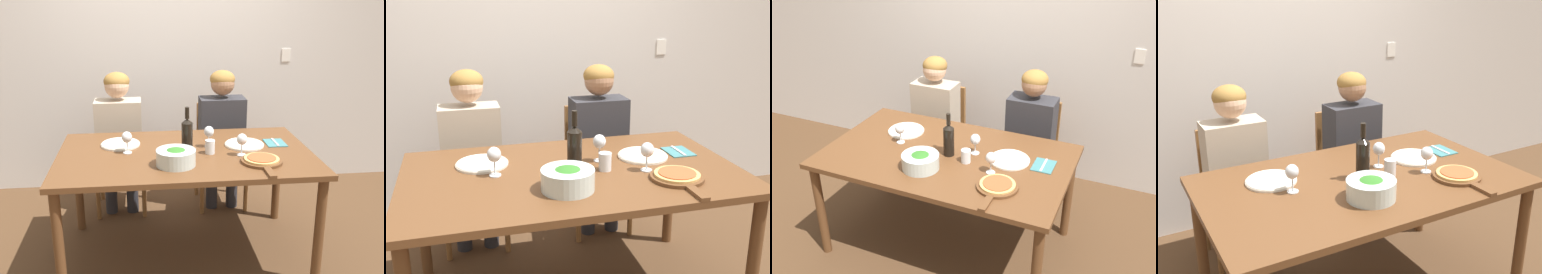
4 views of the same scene
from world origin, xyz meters
TOP-DOWN VIEW (x-y plane):
  - back_wall at (0.00, 1.35)m, footprint 10.00×0.06m
  - dining_table at (0.00, 0.00)m, footprint 1.72×1.03m
  - chair_left at (-0.48, 0.87)m, footprint 0.42×0.42m
  - chair_right at (0.39, 0.87)m, footprint 0.42×0.42m
  - person_woman at (-0.48, 0.76)m, footprint 0.47×0.51m
  - person_man at (0.39, 0.76)m, footprint 0.47×0.51m
  - wine_bottle at (0.01, 0.01)m, footprint 0.08×0.08m
  - broccoli_bowl at (-0.08, -0.23)m, footprint 0.25×0.25m
  - dinner_plate_left at (-0.44, 0.20)m, footprint 0.28×0.28m
  - dinner_plate_right at (0.43, 0.10)m, footprint 0.28×0.28m
  - pizza_on_board at (0.46, -0.26)m, footprint 0.26×0.40m
  - wine_glass_left at (-0.39, 0.03)m, footprint 0.07×0.07m
  - wine_glass_right at (0.37, -0.10)m, footprint 0.07×0.07m
  - wine_glass_centre at (0.17, 0.10)m, footprint 0.07×0.07m
  - water_tumbler at (0.16, -0.04)m, footprint 0.07×0.07m
  - fork_on_napkin at (0.66, 0.12)m, footprint 0.14×0.18m

SIDE VIEW (x-z plane):
  - chair_left at x=-0.48m, z-range 0.03..0.92m
  - chair_right at x=0.39m, z-range 0.03..0.92m
  - dining_table at x=0.00m, z-range 0.31..1.09m
  - person_woman at x=-0.48m, z-range 0.12..1.33m
  - person_man at x=0.39m, z-range 0.12..1.33m
  - fork_on_napkin at x=0.66m, z-range 0.78..0.79m
  - dinner_plate_left at x=-0.44m, z-range 0.78..0.80m
  - dinner_plate_right at x=0.43m, z-range 0.78..0.80m
  - pizza_on_board at x=0.46m, z-range 0.78..0.81m
  - water_tumbler at x=0.16m, z-range 0.78..0.87m
  - broccoli_bowl at x=-0.08m, z-range 0.78..0.89m
  - wine_glass_left at x=-0.39m, z-range 0.81..0.96m
  - wine_glass_right at x=0.37m, z-range 0.81..0.96m
  - wine_glass_centre at x=0.17m, z-range 0.81..0.96m
  - wine_bottle at x=0.01m, z-range 0.75..1.06m
  - back_wall at x=0.00m, z-range 0.00..2.70m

